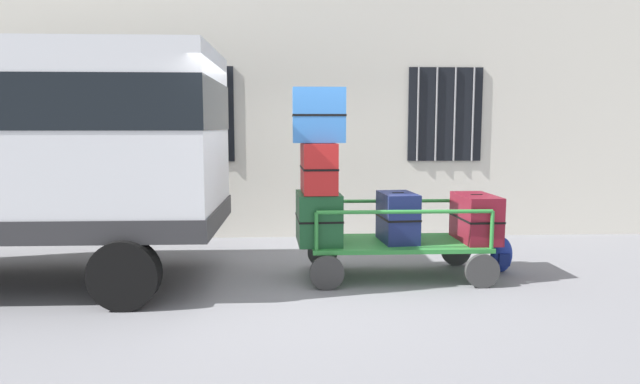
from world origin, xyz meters
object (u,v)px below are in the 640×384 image
(luggage_cart, at_px, (397,248))
(suitcase_left_top, at_px, (318,115))
(suitcase_left_middle, at_px, (318,168))
(suitcase_center_bottom, at_px, (476,218))
(suitcase_left_bottom, at_px, (318,218))
(suitcase_midleft_bottom, at_px, (398,217))
(backpack, at_px, (501,255))
(van, at_px, (19,141))

(luggage_cart, bearing_deg, suitcase_left_top, -177.94)
(suitcase_left_middle, relative_size, suitcase_center_bottom, 0.96)
(suitcase_left_bottom, distance_m, suitcase_midleft_bottom, 0.95)
(suitcase_left_top, xyz_separation_m, backpack, (2.29, 0.19, -1.71))
(suitcase_midleft_bottom, bearing_deg, suitcase_left_bottom, -178.78)
(van, xyz_separation_m, suitcase_left_middle, (3.39, 0.03, -0.32))
(suitcase_left_bottom, relative_size, suitcase_left_top, 1.24)
(suitcase_left_middle, xyz_separation_m, backpack, (2.29, 0.19, -1.11))
(suitcase_midleft_bottom, relative_size, backpack, 1.51)
(van, bearing_deg, suitcase_center_bottom, 0.68)
(suitcase_left_bottom, xyz_separation_m, backpack, (2.29, 0.18, -0.52))
(luggage_cart, bearing_deg, suitcase_center_bottom, -0.27)
(suitcase_left_top, xyz_separation_m, suitcase_center_bottom, (1.90, 0.03, -1.22))
(luggage_cart, xyz_separation_m, backpack, (1.34, 0.15, -0.14))
(backpack, bearing_deg, suitcase_left_middle, -175.29)
(suitcase_center_bottom, bearing_deg, suitcase_left_bottom, -179.40)
(van, height_order, suitcase_left_bottom, van)
(van, xyz_separation_m, luggage_cart, (4.34, 0.07, -1.29))
(suitcase_midleft_bottom, bearing_deg, backpack, 6.68)
(suitcase_left_top, bearing_deg, suitcase_midleft_bottom, 1.81)
(suitcase_left_bottom, bearing_deg, luggage_cart, 1.47)
(luggage_cart, distance_m, suitcase_midleft_bottom, 0.37)
(suitcase_left_bottom, xyz_separation_m, suitcase_left_middle, (0.00, -0.01, 0.59))
(suitcase_midleft_bottom, relative_size, suitcase_center_bottom, 0.82)
(suitcase_left_bottom, relative_size, suitcase_left_middle, 1.00)
(luggage_cart, distance_m, suitcase_left_top, 1.84)
(suitcase_left_bottom, relative_size, suitcase_midleft_bottom, 1.17)
(backpack, bearing_deg, suitcase_midleft_bottom, -173.32)
(luggage_cart, xyz_separation_m, suitcase_left_bottom, (-0.95, -0.02, 0.38))
(van, distance_m, suitcase_left_top, 3.40)
(van, xyz_separation_m, suitcase_midleft_bottom, (4.34, 0.06, -0.92))
(van, distance_m, backpack, 5.86)
(backpack, bearing_deg, suitcase_center_bottom, -158.20)
(suitcase_left_bottom, xyz_separation_m, suitcase_center_bottom, (1.90, 0.02, -0.02))
(suitcase_left_top, height_order, suitcase_center_bottom, suitcase_left_top)
(suitcase_midleft_bottom, distance_m, backpack, 1.44)
(suitcase_left_top, bearing_deg, suitcase_center_bottom, 0.90)
(backpack, bearing_deg, suitcase_left_bottom, -175.58)
(suitcase_left_middle, bearing_deg, suitcase_center_bottom, 0.94)
(luggage_cart, bearing_deg, backpack, 6.50)
(van, xyz_separation_m, backpack, (5.68, 0.22, -1.43))
(suitcase_midleft_bottom, bearing_deg, van, -179.17)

